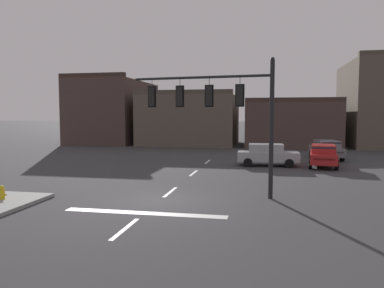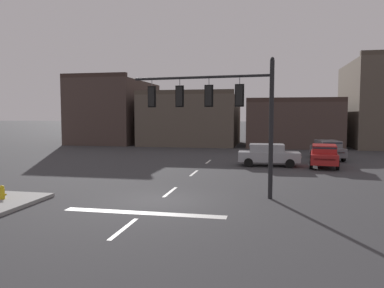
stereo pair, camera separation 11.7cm
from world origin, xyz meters
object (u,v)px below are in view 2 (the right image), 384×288
signal_mast_near_side (220,104)px  car_lot_nearside (324,155)px  fire_hydrant (2,195)px  car_lot_farside (268,154)px  car_lot_middle (327,149)px

signal_mast_near_side → car_lot_nearside: signal_mast_near_side is taller
fire_hydrant → car_lot_farside: bearing=51.5°
signal_mast_near_side → fire_hydrant: signal_mast_near_side is taller
car_lot_nearside → car_lot_farside: bearing=-177.1°
car_lot_nearside → car_lot_middle: size_ratio=0.99×
car_lot_farside → fire_hydrant: 17.96m
car_lot_middle → car_lot_farside: bearing=-134.1°
signal_mast_near_side → car_lot_middle: size_ratio=1.43×
car_lot_nearside → car_lot_middle: same height
car_lot_nearside → fire_hydrant: size_ratio=6.14×
car_lot_farside → car_lot_nearside: bearing=2.9°
car_lot_middle → fire_hydrant: (-16.09, -19.11, -0.53)m
car_lot_middle → car_lot_farside: same height
signal_mast_near_side → car_lot_middle: (7.16, 15.81, -3.38)m
car_lot_nearside → car_lot_middle: (0.97, 4.87, 0.00)m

